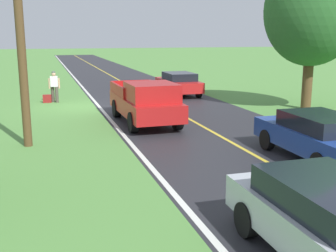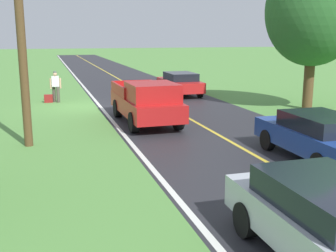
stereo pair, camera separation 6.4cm
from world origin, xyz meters
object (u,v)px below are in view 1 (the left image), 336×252
object	(u,v)px
suitcase_carried	(47,99)
pickup_truck_passing	(146,101)
hitchhiker_walking	(54,85)
tree_far_side_near	(312,11)
sedan_mid_oncoming	(318,135)
sedan_near_oncoming	(179,83)
utility_pole_roadside	(19,18)
sedan_ahead_same_lane	(336,223)

from	to	relation	value
suitcase_carried	pickup_truck_passing	world-z (taller)	pickup_truck_passing
hitchhiker_walking	pickup_truck_passing	bearing A→B (deg)	115.87
suitcase_carried	pickup_truck_passing	xyz separation A→B (m)	(-3.90, 7.11, 0.74)
hitchhiker_walking	pickup_truck_passing	world-z (taller)	pickup_truck_passing
tree_far_side_near	sedan_mid_oncoming	bearing A→B (deg)	57.04
tree_far_side_near	sedan_mid_oncoming	xyz separation A→B (m)	(5.01, 7.73, -4.06)
tree_far_side_near	sedan_near_oncoming	bearing A→B (deg)	-55.54
utility_pole_roadside	tree_far_side_near	bearing A→B (deg)	-165.22
utility_pole_roadside	suitcase_carried	bearing A→B (deg)	-94.90
sedan_ahead_same_lane	sedan_mid_oncoming	xyz separation A→B (m)	(-3.46, -5.17, 0.00)
hitchhiker_walking	sedan_ahead_same_lane	world-z (taller)	hitchhiker_walking
utility_pole_roadside	hitchhiker_walking	bearing A→B (deg)	-97.38
tree_far_side_near	utility_pole_roadside	distance (m)	13.82
tree_far_side_near	sedan_mid_oncoming	world-z (taller)	tree_far_side_near
suitcase_carried	sedan_ahead_same_lane	bearing A→B (deg)	14.64
sedan_near_oncoming	pickup_truck_passing	bearing A→B (deg)	62.80
hitchhiker_walking	tree_far_side_near	xyz separation A→B (m)	(-12.12, 5.99, 3.84)
suitcase_carried	pickup_truck_passing	size ratio (longest dim) A/B	0.08
hitchhiker_walking	sedan_near_oncoming	xyz separation A→B (m)	(-7.52, -0.71, -0.23)
sedan_ahead_same_lane	sedan_mid_oncoming	distance (m)	6.23
sedan_ahead_same_lane	utility_pole_roadside	size ratio (longest dim) A/B	0.53
suitcase_carried	tree_far_side_near	xyz separation A→B (m)	(-12.54, 5.93, 4.59)
hitchhiker_walking	tree_far_side_near	bearing A→B (deg)	153.70
sedan_mid_oncoming	sedan_near_oncoming	world-z (taller)	same
pickup_truck_passing	utility_pole_roadside	size ratio (longest dim) A/B	0.65
utility_pole_roadside	sedan_near_oncoming	bearing A→B (deg)	-130.60
pickup_truck_passing	tree_far_side_near	size ratio (longest dim) A/B	0.72
suitcase_carried	sedan_near_oncoming	bearing A→B (deg)	97.98
sedan_near_oncoming	hitchhiker_walking	bearing A→B (deg)	5.35
suitcase_carried	sedan_mid_oncoming	distance (m)	15.60
sedan_ahead_same_lane	sedan_near_oncoming	world-z (taller)	same
tree_far_side_near	utility_pole_roadside	size ratio (longest dim) A/B	0.90
hitchhiker_walking	sedan_mid_oncoming	distance (m)	15.45
sedan_near_oncoming	utility_pole_roadside	world-z (taller)	utility_pole_roadside
sedan_mid_oncoming	utility_pole_roadside	distance (m)	9.95
sedan_near_oncoming	sedan_ahead_same_lane	bearing A→B (deg)	78.80
pickup_truck_passing	sedan_mid_oncoming	xyz separation A→B (m)	(-3.63, 6.55, -0.21)
hitchhiker_walking	sedan_ahead_same_lane	bearing A→B (deg)	100.92
pickup_truck_passing	utility_pole_roadside	world-z (taller)	utility_pole_roadside
sedan_ahead_same_lane	pickup_truck_passing	bearing A→B (deg)	-89.18
pickup_truck_passing	sedan_near_oncoming	distance (m)	8.86
tree_far_side_near	sedan_near_oncoming	world-z (taller)	tree_far_side_near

